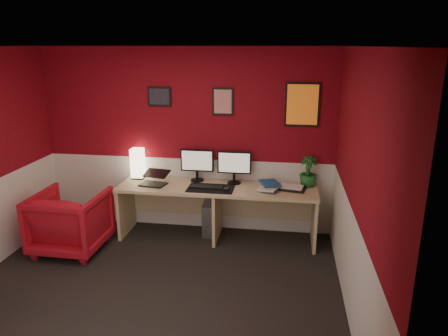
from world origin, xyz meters
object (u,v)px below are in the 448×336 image
laptop (153,177)px  monitor_right (234,162)px  shoji_lamp (138,164)px  pc_tower (211,217)px  armchair (71,221)px  desk (217,213)px  potted_plant (308,172)px  zen_tray (291,188)px  monitor_left (197,160)px

laptop → monitor_right: (1.05, 0.23, 0.18)m
shoji_lamp → pc_tower: (1.03, -0.04, -0.70)m
armchair → monitor_right: bearing=-157.7°
laptop → monitor_right: 1.09m
desk → armchair: (-1.77, -0.59, 0.02)m
laptop → armchair: laptop is taller
pc_tower → armchair: 1.83m
potted_plant → zen_tray: bearing=-144.5°
laptop → monitor_right: monitor_right is taller
monitor_right → pc_tower: (-0.32, -0.00, -0.80)m
monitor_left → armchair: size_ratio=0.68×
monitor_left → monitor_right: size_ratio=1.00×
potted_plant → desk: bearing=-170.4°
monitor_right → potted_plant: size_ratio=1.44×
zen_tray → pc_tower: (-1.07, 0.13, -0.52)m
shoji_lamp → monitor_left: 0.84m
monitor_left → zen_tray: monitor_left is taller
shoji_lamp → monitor_left: monitor_left is taller
shoji_lamp → zen_tray: 2.11m
monitor_right → monitor_left: bearing=176.3°
shoji_lamp → potted_plant: (2.32, -0.01, 0.00)m
pc_tower → potted_plant: bearing=-2.7°
laptop → pc_tower: bearing=26.9°
pc_tower → monitor_right: bearing=-2.9°
monitor_right → potted_plant: (0.97, 0.02, -0.09)m
monitor_left → zen_tray: 1.30m
laptop → zen_tray: 1.81m
shoji_lamp → potted_plant: potted_plant is taller
laptop → shoji_lamp: bearing=148.6°
shoji_lamp → armchair: bearing=-127.8°
laptop → desk: bearing=13.3°
monitor_right → pc_tower: size_ratio=1.29×
desk → zen_tray: size_ratio=7.43×
monitor_right → zen_tray: monitor_right is taller
potted_plant → monitor_left: bearing=179.5°
shoji_lamp → potted_plant: 2.32m
laptop → potted_plant: 2.04m
desk → armchair: 1.86m
shoji_lamp → laptop: shoji_lamp is taller
desk → monitor_right: (0.20, 0.18, 0.66)m
potted_plant → armchair: (-2.94, -0.79, -0.55)m
desk → potted_plant: potted_plant is taller
laptop → pc_tower: (0.73, 0.22, -0.61)m
monitor_right → armchair: (-1.97, -0.77, -0.63)m
shoji_lamp → zen_tray: bearing=-4.6°
shoji_lamp → armchair: shoji_lamp is taller
monitor_right → pc_tower: monitor_right is taller
potted_plant → armchair: 3.09m
shoji_lamp → armchair: size_ratio=0.47×
monitor_right → zen_tray: (0.75, -0.14, -0.28)m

